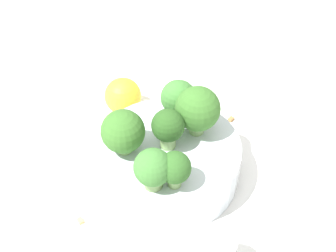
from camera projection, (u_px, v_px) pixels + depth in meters
ground_plane at (168, 175)px, 0.56m from camera, size 3.00×3.00×0.00m
bowl at (168, 161)px, 0.54m from camera, size 0.17×0.17×0.05m
broccoli_floret_0 at (165, 126)px, 0.50m from camera, size 0.04×0.04×0.05m
broccoli_floret_1 at (123, 132)px, 0.50m from camera, size 0.05×0.05×0.05m
broccoli_floret_2 at (153, 169)px, 0.46m from camera, size 0.04×0.04×0.05m
broccoli_floret_3 at (198, 110)px, 0.52m from camera, size 0.05×0.05×0.06m
broccoli_floret_4 at (175, 169)px, 0.47m from camera, size 0.03×0.03×0.04m
broccoli_floret_5 at (178, 99)px, 0.54m from camera, size 0.04×0.04×0.05m
lemon_wedge at (123, 96)px, 0.62m from camera, size 0.05×0.05×0.05m
almond_crumb_1 at (165, 93)px, 0.66m from camera, size 0.01×0.01×0.01m
almond_crumb_2 at (80, 220)px, 0.51m from camera, size 0.01×0.01×0.01m
almond_crumb_3 at (231, 118)px, 0.62m from camera, size 0.01×0.01×0.01m
almond_crumb_4 at (164, 108)px, 0.64m from camera, size 0.01×0.01×0.01m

